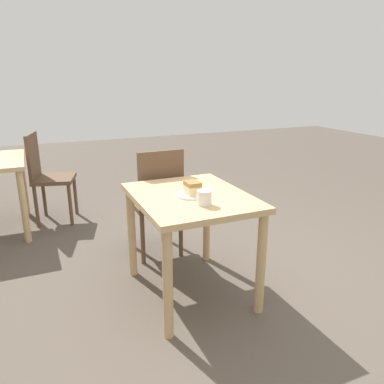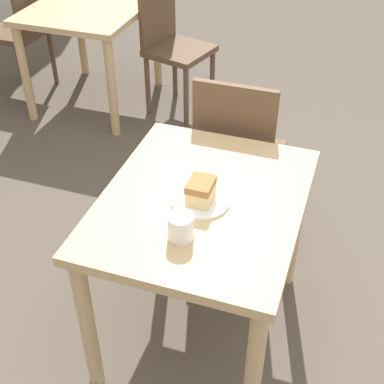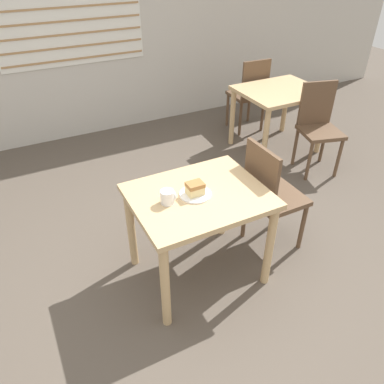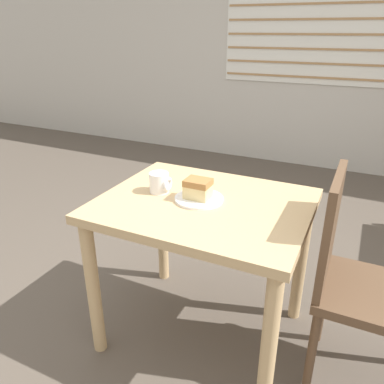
{
  "view_description": "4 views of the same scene",
  "coord_description": "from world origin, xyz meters",
  "px_view_note": "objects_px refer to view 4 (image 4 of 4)",
  "views": [
    {
      "loc": [
        -2.09,
        1.12,
        1.49
      ],
      "look_at": [
        0.07,
        0.19,
        0.76
      ],
      "focal_mm": 35.0,
      "sensor_mm": 36.0,
      "label": 1
    },
    {
      "loc": [
        -1.38,
        -0.27,
        1.95
      ],
      "look_at": [
        0.04,
        0.21,
        0.79
      ],
      "focal_mm": 50.0,
      "sensor_mm": 36.0,
      "label": 2
    },
    {
      "loc": [
        -0.88,
        -1.6,
        2.16
      ],
      "look_at": [
        0.04,
        0.18,
        0.77
      ],
      "focal_mm": 35.0,
      "sensor_mm": 36.0,
      "label": 3
    },
    {
      "loc": [
        0.67,
        -1.17,
        1.42
      ],
      "look_at": [
        0.03,
        0.2,
        0.76
      ],
      "focal_mm": 35.0,
      "sensor_mm": 36.0,
      "label": 4
    }
  ],
  "objects_px": {
    "dining_table_near": "(204,226)",
    "chair_near_window": "(353,278)",
    "coffee_mug": "(160,183)",
    "plate": "(199,199)",
    "cake_slice": "(198,189)"
  },
  "relations": [
    {
      "from": "chair_near_window",
      "to": "coffee_mug",
      "type": "height_order",
      "value": "chair_near_window"
    },
    {
      "from": "plate",
      "to": "coffee_mug",
      "type": "relative_size",
      "value": 2.22
    },
    {
      "from": "chair_near_window",
      "to": "cake_slice",
      "type": "bearing_deg",
      "value": 92.25
    },
    {
      "from": "plate",
      "to": "dining_table_near",
      "type": "bearing_deg",
      "value": -3.37
    },
    {
      "from": "cake_slice",
      "to": "plate",
      "type": "bearing_deg",
      "value": 29.13
    },
    {
      "from": "chair_near_window",
      "to": "coffee_mug",
      "type": "distance_m",
      "value": 0.9
    },
    {
      "from": "cake_slice",
      "to": "coffee_mug",
      "type": "height_order",
      "value": "cake_slice"
    },
    {
      "from": "chair_near_window",
      "to": "cake_slice",
      "type": "distance_m",
      "value": 0.72
    },
    {
      "from": "cake_slice",
      "to": "coffee_mug",
      "type": "distance_m",
      "value": 0.19
    },
    {
      "from": "chair_near_window",
      "to": "plate",
      "type": "height_order",
      "value": "chair_near_window"
    },
    {
      "from": "dining_table_near",
      "to": "chair_near_window",
      "type": "bearing_deg",
      "value": 2.27
    },
    {
      "from": "chair_near_window",
      "to": "cake_slice",
      "type": "height_order",
      "value": "chair_near_window"
    },
    {
      "from": "dining_table_near",
      "to": "cake_slice",
      "type": "distance_m",
      "value": 0.18
    },
    {
      "from": "chair_near_window",
      "to": "coffee_mug",
      "type": "xyz_separation_m",
      "value": [
        -0.86,
        -0.02,
        0.27
      ]
    },
    {
      "from": "chair_near_window",
      "to": "plate",
      "type": "bearing_deg",
      "value": 92.06
    }
  ]
}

